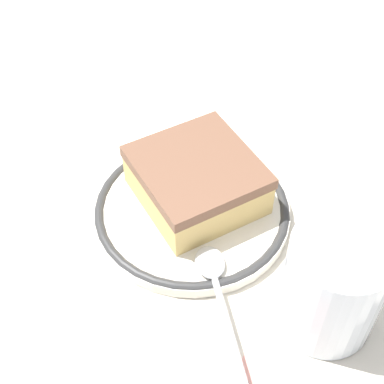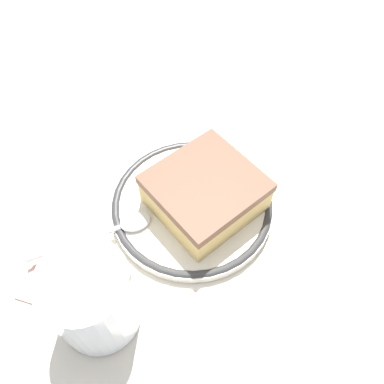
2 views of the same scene
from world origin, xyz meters
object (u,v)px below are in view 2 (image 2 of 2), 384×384
(spoon, at_px, (116,228))
(sugar_packet, at_px, (41,278))
(cake_slice, at_px, (205,193))
(cup, at_px, (94,302))
(plate, at_px, (192,205))

(spoon, bearing_deg, sugar_packet, -44.40)
(spoon, bearing_deg, cake_slice, 119.85)
(cake_slice, bearing_deg, cup, -29.15)
(spoon, height_order, sugar_packet, spoon)
(plate, bearing_deg, cake_slice, 93.62)
(plate, bearing_deg, spoon, -56.03)
(plate, height_order, cup, cup)
(cake_slice, distance_m, spoon, 0.10)
(spoon, distance_m, sugar_packet, 0.09)
(cup, bearing_deg, cake_slice, 150.85)
(plate, relative_size, cake_slice, 1.24)
(plate, bearing_deg, sugar_packet, -50.18)
(spoon, xyz_separation_m, sugar_packet, (0.06, -0.06, -0.01))
(cake_slice, height_order, sugar_packet, cake_slice)
(cake_slice, bearing_deg, sugar_packet, -52.75)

